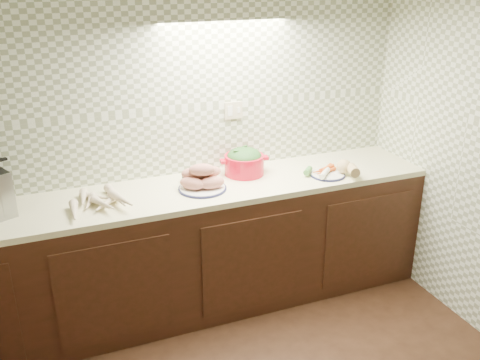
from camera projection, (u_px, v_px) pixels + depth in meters
name	position (u px, v px, depth m)	size (l,w,h in m)	color
room	(271.00, 159.00, 1.90)	(3.60, 3.60, 2.60)	black
counter	(86.00, 353.00, 2.69)	(3.60, 3.60, 0.90)	black
parsnip_pile	(99.00, 198.00, 3.29)	(0.44, 0.41, 0.07)	beige
sweet_potato_plate	(202.00, 180.00, 3.49)	(0.32, 0.32, 0.18)	#151741
onion_bowl	(191.00, 177.00, 3.61)	(0.13, 0.13, 0.09)	black
dutch_oven	(244.00, 161.00, 3.73)	(0.35, 0.31, 0.19)	red
veg_plate	(334.00, 170.00, 3.72)	(0.38, 0.28, 0.11)	#151741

